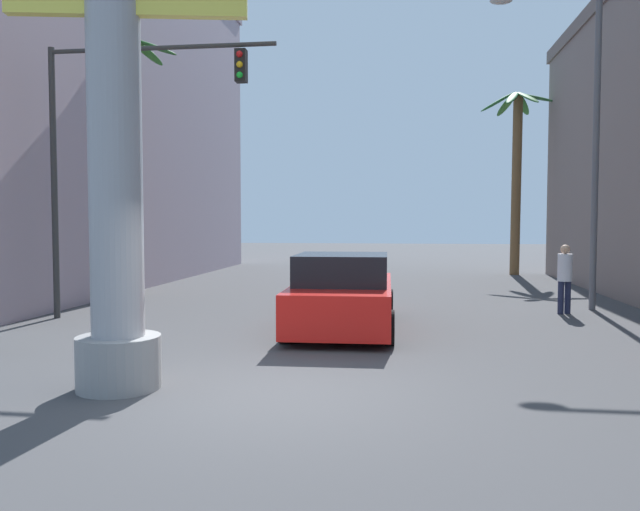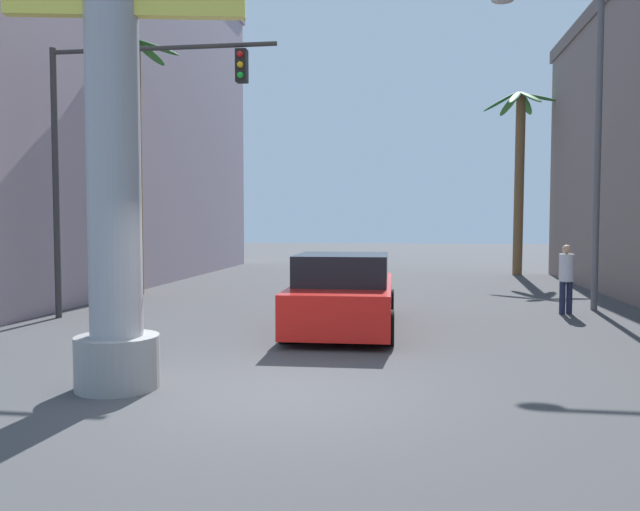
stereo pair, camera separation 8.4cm
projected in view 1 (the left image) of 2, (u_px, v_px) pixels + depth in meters
ground_plane at (347, 299)px, 17.83m from camera, size 91.58×91.58×0.00m
building_left at (60, 106)px, 22.77m from camera, size 8.27×20.87×12.85m
neon_sign_pole at (113, 2)px, 7.99m from camera, size 3.42×1.10×10.29m
street_lamp at (580, 118)px, 15.46m from camera, size 2.70×0.28×7.98m
traffic_light_mast at (119, 128)px, 13.87m from camera, size 5.22×0.32×6.12m
car_lead at (343, 295)px, 12.82m from camera, size 2.17×4.94×1.56m
palm_tree_far_right at (516, 163)px, 25.78m from camera, size 3.00×2.84×7.59m
palm_tree_mid_left at (132, 149)px, 18.69m from camera, size 2.71×2.72×7.72m
pedestrian_mid_right at (565, 274)px, 14.89m from camera, size 0.45×0.45×1.66m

